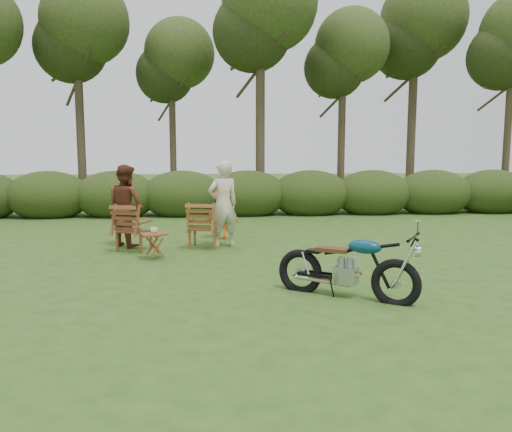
{
  "coord_description": "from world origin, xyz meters",
  "views": [
    {
      "loc": [
        -1.1,
        -6.43,
        1.92
      ],
      "look_at": [
        -0.39,
        1.58,
        0.9
      ],
      "focal_mm": 35.0,
      "sensor_mm": 36.0,
      "label": 1
    }
  ],
  "objects": [
    {
      "name": "ground",
      "position": [
        0.0,
        0.0,
        0.0
      ],
      "size": [
        80.0,
        80.0,
        0.0
      ],
      "primitive_type": "plane",
      "color": "#2C4717",
      "rests_on": "ground"
    },
    {
      "name": "tree_line",
      "position": [
        0.5,
        9.74,
        3.81
      ],
      "size": [
        22.52,
        11.62,
        8.14
      ],
      "color": "#382D1F",
      "rests_on": "ground"
    },
    {
      "name": "motorcycle",
      "position": [
        0.67,
        -0.06,
        0.0
      ],
      "size": [
        1.93,
        1.61,
        1.06
      ],
      "primitive_type": null,
      "rotation": [
        0.0,
        0.0,
        -0.58
      ],
      "color": "#0A628D",
      "rests_on": "ground"
    },
    {
      "name": "lawn_chair_right",
      "position": [
        -1.26,
        3.65,
        0.0
      ],
      "size": [
        0.76,
        0.76,
        0.93
      ],
      "primitive_type": null,
      "rotation": [
        0.0,
        0.0,
        2.93
      ],
      "color": "brown",
      "rests_on": "ground"
    },
    {
      "name": "lawn_chair_left",
      "position": [
        -2.64,
        3.44,
        0.0
      ],
      "size": [
        0.82,
        0.82,
        0.93
      ],
      "primitive_type": null,
      "rotation": [
        0.0,
        0.0,
        2.79
      ],
      "color": "#5F3117",
      "rests_on": "ground"
    },
    {
      "name": "side_table",
      "position": [
        -2.15,
        2.59,
        0.24
      ],
      "size": [
        0.57,
        0.53,
        0.48
      ],
      "primitive_type": null,
      "rotation": [
        0.0,
        0.0,
        0.37
      ],
      "color": "brown",
      "rests_on": "ground"
    },
    {
      "name": "cup",
      "position": [
        -2.16,
        2.63,
        0.53
      ],
      "size": [
        0.15,
        0.15,
        0.1
      ],
      "primitive_type": "imported",
      "rotation": [
        0.0,
        0.0,
        -0.19
      ],
      "color": "#F1E8C7",
      "rests_on": "side_table"
    },
    {
      "name": "adult_a",
      "position": [
        -0.88,
        3.66,
        0.0
      ],
      "size": [
        0.76,
        0.64,
        1.77
      ],
      "primitive_type": "imported",
      "rotation": [
        0.0,
        0.0,
        3.54
      ],
      "color": "beige",
      "rests_on": "ground"
    },
    {
      "name": "adult_b",
      "position": [
        -2.87,
        3.97,
        0.0
      ],
      "size": [
        1.03,
        1.03,
        1.68
      ],
      "primitive_type": "imported",
      "rotation": [
        0.0,
        0.0,
        2.37
      ],
      "color": "#5E2B1A",
      "rests_on": "ground"
    },
    {
      "name": "child",
      "position": [
        -0.88,
        4.66,
        0.0
      ],
      "size": [
        0.75,
        0.44,
        1.14
      ],
      "primitive_type": "imported",
      "rotation": [
        0.0,
        0.0,
        3.17
      ],
      "color": "#EA5316",
      "rests_on": "ground"
    }
  ]
}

